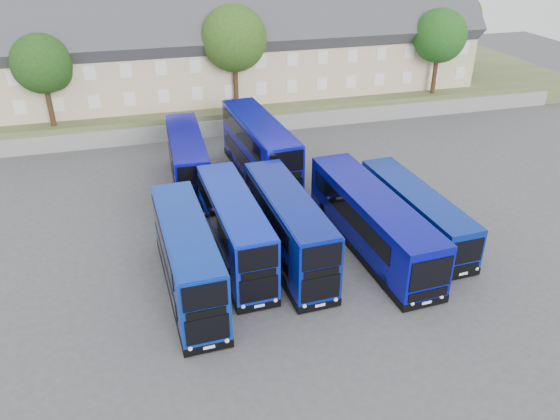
{
  "coord_description": "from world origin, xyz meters",
  "views": [
    {
      "loc": [
        -7.33,
        -22.89,
        17.85
      ],
      "look_at": [
        0.42,
        4.87,
        2.2
      ],
      "focal_mm": 35.0,
      "sensor_mm": 36.0,
      "label": 1
    }
  ],
  "objects": [
    {
      "name": "dd_front_right",
      "position": [
        0.33,
        2.89,
        2.02
      ],
      "size": [
        2.8,
        10.43,
        4.11
      ],
      "rotation": [
        0.0,
        0.0,
        0.04
      ],
      "color": "navy",
      "rests_on": "ground"
    },
    {
      "name": "dd_rear_left",
      "position": [
        -3.99,
        13.99,
        1.99
      ],
      "size": [
        2.7,
        10.28,
        4.05
      ],
      "rotation": [
        0.0,
        0.0,
        -0.04
      ],
      "color": "#08078D",
      "rests_on": "ground"
    },
    {
      "name": "tree_east",
      "position": [
        22.15,
        25.1,
        7.39
      ],
      "size": [
        5.12,
        5.12,
        8.16
      ],
      "color": "#382314",
      "rests_on": "earth_bank"
    },
    {
      "name": "ground",
      "position": [
        0.0,
        0.0,
        0.0
      ],
      "size": [
        120.0,
        120.0,
        0.0
      ],
      "primitive_type": "plane",
      "color": "#424246",
      "rests_on": "ground"
    },
    {
      "name": "retaining_wall",
      "position": [
        0.0,
        24.0,
        0.75
      ],
      "size": [
        70.0,
        0.4,
        1.5
      ],
      "primitive_type": "cube",
      "color": "slate",
      "rests_on": "ground"
    },
    {
      "name": "dd_front_left",
      "position": [
        -5.59,
        1.31,
        1.99
      ],
      "size": [
        2.77,
        10.32,
        4.07
      ],
      "rotation": [
        0.0,
        0.0,
        0.04
      ],
      "color": "navy",
      "rests_on": "ground"
    },
    {
      "name": "tree_west",
      "position": [
        -13.85,
        25.1,
        7.05
      ],
      "size": [
        4.8,
        4.8,
        7.65
      ],
      "color": "#382314",
      "rests_on": "earth_bank"
    },
    {
      "name": "tree_far",
      "position": [
        28.15,
        32.1,
        7.73
      ],
      "size": [
        5.44,
        5.44,
        8.67
      ],
      "color": "#382314",
      "rests_on": "earth_bank"
    },
    {
      "name": "tree_mid",
      "position": [
        2.15,
        25.6,
        8.07
      ],
      "size": [
        5.76,
        5.76,
        9.18
      ],
      "color": "#382314",
      "rests_on": "earth_bank"
    },
    {
      "name": "dd_rear_right",
      "position": [
        1.43,
        14.15,
        2.26
      ],
      "size": [
        3.5,
        11.73,
        4.6
      ],
      "rotation": [
        0.0,
        0.0,
        0.07
      ],
      "color": "#08099D",
      "rests_on": "ground"
    },
    {
      "name": "earth_bank",
      "position": [
        0.0,
        34.0,
        1.0
      ],
      "size": [
        80.0,
        20.0,
        2.0
      ],
      "primitive_type": "cube",
      "color": "#49522E",
      "rests_on": "ground"
    },
    {
      "name": "coach_east_a",
      "position": [
        5.51,
        2.82,
        1.71
      ],
      "size": [
        3.38,
        12.89,
        3.49
      ],
      "rotation": [
        0.0,
        0.0,
        0.06
      ],
      "color": "#070A86",
      "rests_on": "ground"
    },
    {
      "name": "coach_east_b",
      "position": [
        8.81,
        3.59,
        1.44
      ],
      "size": [
        2.8,
        10.87,
        2.94
      ],
      "rotation": [
        0.0,
        0.0,
        0.05
      ],
      "color": "navy",
      "rests_on": "ground"
    },
    {
      "name": "dd_front_mid",
      "position": [
        -2.63,
        3.57,
        1.97
      ],
      "size": [
        2.72,
        10.22,
        4.03
      ],
      "rotation": [
        0.0,
        0.0,
        0.04
      ],
      "color": "#091EA8",
      "rests_on": "ground"
    },
    {
      "name": "terrace_row",
      "position": [
        0.0,
        30.0,
        6.6
      ],
      "size": [
        54.0,
        10.4,
        11.2
      ],
      "color": "tan",
      "rests_on": "earth_bank"
    }
  ]
}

